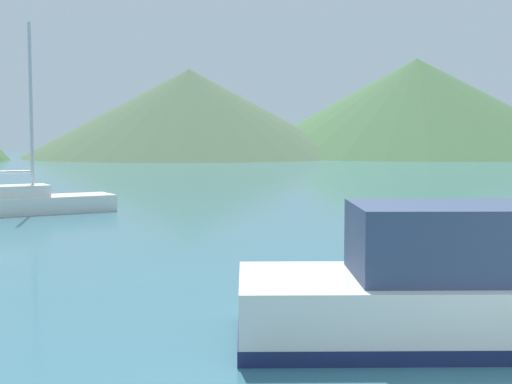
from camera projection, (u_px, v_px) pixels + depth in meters
sailboat_inner at (19, 202)px, 25.28m from camera, size 6.87×3.53×6.76m
hill_east at (189, 113)px, 93.01m from camera, size 42.83×42.83×11.45m
hill_far_east at (416, 107)px, 99.31m from camera, size 49.83×49.83×13.50m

